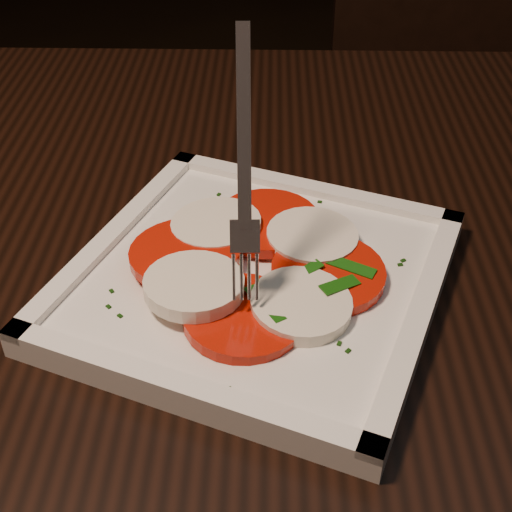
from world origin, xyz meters
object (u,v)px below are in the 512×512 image
Objects in this scene: chair at (452,90)px; fork at (244,160)px; plate at (256,281)px; table at (379,350)px.

fork is at bearing -112.89° from chair.
plate is 1.58× the size of fork.
plate is 0.10m from fork.
fork reaches higher than chair.
table is 8.45× the size of fork.
chair is 0.94m from fork.
chair reaches higher than table.
table is 0.15m from plate.
plate is (-0.22, -0.84, 0.22)m from chair.
chair is at bearing 65.38° from fork.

